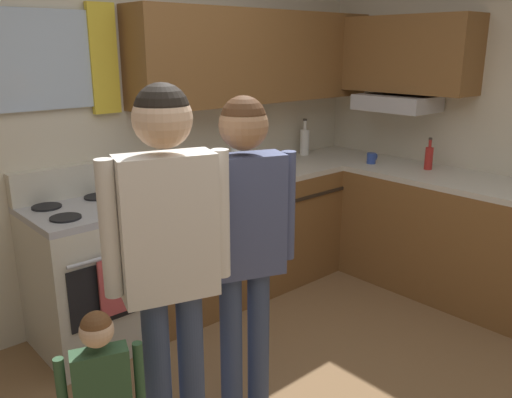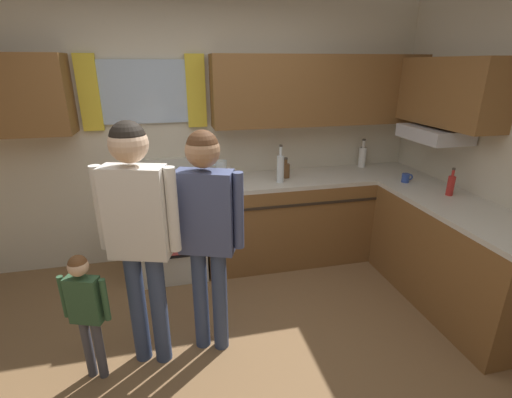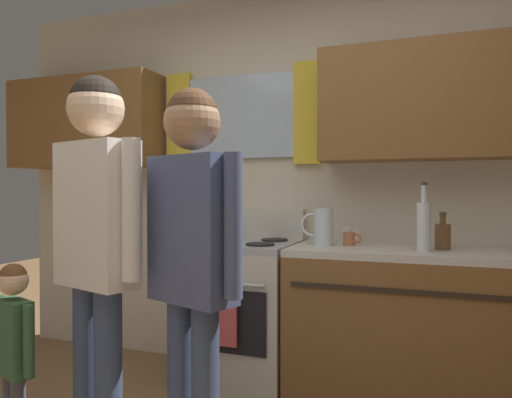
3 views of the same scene
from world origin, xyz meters
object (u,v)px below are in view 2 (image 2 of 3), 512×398
(bottle_milk_white, at_px, (362,156))
(adult_in_plaid, at_px, (206,221))
(mug_cobalt_blue, at_px, (406,178))
(water_pitcher, at_px, (221,172))
(adult_holding_child, at_px, (138,222))
(cup_terracotta, at_px, (235,176))
(bottle_squat_brown, at_px, (286,170))
(mug_ceramic_white, at_px, (229,172))
(stove_oven, at_px, (171,228))
(bottle_tall_clear, at_px, (280,168))
(bottle_sauce_red, at_px, (451,185))
(small_child, at_px, (85,304))

(bottle_milk_white, bearing_deg, adult_in_plaid, -143.63)
(mug_cobalt_blue, relative_size, water_pitcher, 0.52)
(bottle_milk_white, height_order, adult_holding_child, adult_holding_child)
(mug_cobalt_blue, xyz_separation_m, cup_terracotta, (-1.60, 0.43, -0.00))
(cup_terracotta, bearing_deg, mug_cobalt_blue, -15.11)
(bottle_squat_brown, distance_m, adult_holding_child, 1.80)
(bottle_milk_white, bearing_deg, mug_ceramic_white, -179.09)
(stove_oven, height_order, cup_terracotta, stove_oven)
(mug_ceramic_white, xyz_separation_m, adult_holding_child, (-0.78, -1.38, 0.12))
(bottle_squat_brown, relative_size, mug_cobalt_blue, 1.79)
(bottle_squat_brown, xyz_separation_m, bottle_tall_clear, (-0.10, -0.13, 0.06))
(adult_in_plaid, bearing_deg, mug_ceramic_white, 74.95)
(mug_ceramic_white, height_order, water_pitcher, water_pitcher)
(bottle_sauce_red, distance_m, small_child, 3.00)
(bottle_sauce_red, distance_m, adult_in_plaid, 2.18)
(mug_cobalt_blue, bearing_deg, bottle_sauce_red, -70.62)
(small_child, bearing_deg, stove_oven, 67.48)
(small_child, bearing_deg, bottle_milk_white, 29.23)
(mug_ceramic_white, bearing_deg, bottle_milk_white, 0.91)
(mug_ceramic_white, bearing_deg, bottle_squat_brown, -17.48)
(bottle_sauce_red, relative_size, mug_ceramic_white, 1.95)
(cup_terracotta, relative_size, adult_holding_child, 0.06)
(mug_ceramic_white, bearing_deg, water_pitcher, -117.71)
(water_pitcher, bearing_deg, bottle_milk_white, 8.21)
(bottle_squat_brown, height_order, bottle_milk_white, bottle_milk_white)
(mug_cobalt_blue, bearing_deg, bottle_milk_white, 103.64)
(bottle_tall_clear, height_order, adult_in_plaid, adult_in_plaid)
(cup_terracotta, height_order, water_pitcher, water_pitcher)
(stove_oven, bearing_deg, bottle_sauce_red, -18.83)
(bottle_milk_white, distance_m, cup_terracotta, 1.47)
(stove_oven, bearing_deg, adult_in_plaid, -77.58)
(cup_terracotta, bearing_deg, stove_oven, -177.40)
(cup_terracotta, relative_size, mug_ceramic_white, 0.87)
(bottle_squat_brown, distance_m, bottle_tall_clear, 0.18)
(stove_oven, height_order, bottle_squat_brown, bottle_squat_brown)
(stove_oven, distance_m, adult_holding_child, 1.35)
(mug_cobalt_blue, bearing_deg, bottle_squat_brown, 159.51)
(cup_terracotta, bearing_deg, bottle_squat_brown, -2.69)
(bottle_sauce_red, height_order, mug_ceramic_white, bottle_sauce_red)
(water_pitcher, relative_size, adult_holding_child, 0.13)
(bottle_tall_clear, bearing_deg, adult_in_plaid, -128.18)
(bottle_squat_brown, distance_m, mug_cobalt_blue, 1.17)
(bottle_milk_white, xyz_separation_m, water_pitcher, (-1.61, -0.23, -0.01))
(mug_ceramic_white, xyz_separation_m, water_pitcher, (-0.11, -0.21, 0.06))
(stove_oven, height_order, mug_cobalt_blue, stove_oven)
(mug_ceramic_white, relative_size, adult_in_plaid, 0.08)
(bottle_squat_brown, distance_m, water_pitcher, 0.66)
(mug_ceramic_white, bearing_deg, small_child, -128.24)
(mug_ceramic_white, height_order, adult_in_plaid, adult_in_plaid)
(mug_ceramic_white, xyz_separation_m, small_child, (-1.15, -1.46, -0.37))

